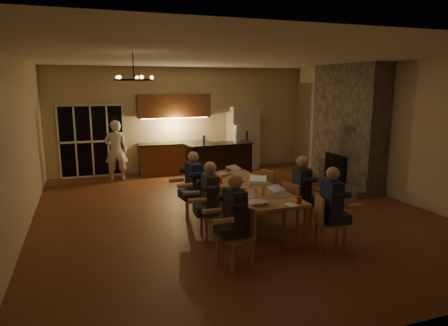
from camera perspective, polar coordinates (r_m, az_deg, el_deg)
floor at (r=8.60m, az=1.26°, el=-6.96°), size 9.00×9.00×0.00m
back_wall at (r=12.56m, az=-6.04°, el=6.16°), size 8.00×0.04×3.20m
left_wall at (r=7.81m, az=-27.51°, el=1.99°), size 0.04×9.00×3.20m
right_wall at (r=10.37m, az=22.65°, el=4.34°), size 0.04×9.00×3.20m
ceiling at (r=8.20m, az=1.36°, el=14.96°), size 8.00×9.00×0.04m
french_doors at (r=12.23m, az=-18.34°, el=2.94°), size 1.86×0.08×2.10m
fireplace at (r=11.09m, az=17.27°, el=5.08°), size 0.58×2.50×3.20m
kitchenette at (r=12.22m, az=-7.02°, el=4.12°), size 2.24×0.68×2.40m
refrigerator at (r=12.85m, az=2.69°, el=3.63°), size 0.90×0.68×2.00m
dining_table at (r=7.79m, az=3.23°, el=-6.02°), size 1.10×2.93×0.75m
bar_island at (r=11.15m, az=-0.71°, el=0.10°), size 1.89×0.77×1.08m
chair_left_near at (r=6.04m, az=1.62°, el=-10.50°), size 0.55×0.55×0.89m
chair_left_mid at (r=7.05m, az=-1.47°, el=-7.27°), size 0.45×0.45×0.89m
chair_left_far at (r=8.10m, az=-4.04°, el=-4.85°), size 0.55×0.55×0.89m
chair_right_near at (r=6.85m, az=14.98°, el=-8.21°), size 0.55×0.55×0.89m
chair_right_mid at (r=7.69m, az=10.51°, el=-5.89°), size 0.54×0.54×0.89m
chair_right_far at (r=8.71m, az=7.18°, el=-3.76°), size 0.53×0.53×0.89m
person_left_near at (r=6.02m, az=1.60°, el=-8.06°), size 0.62×0.62×1.38m
person_right_near at (r=6.78m, az=15.05°, el=-6.25°), size 0.67×0.67×1.38m
person_left_mid at (r=6.98m, az=-1.97°, el=-5.37°), size 0.64×0.64×1.38m
person_right_mid at (r=7.65m, az=10.96°, el=-4.09°), size 0.66×0.66×1.38m
person_left_far at (r=8.00m, az=-4.34°, el=-3.24°), size 0.67×0.67×1.38m
standing_person at (r=11.59m, az=-15.16°, el=1.73°), size 0.66×0.47×1.72m
chandelier at (r=6.99m, az=-12.78°, el=11.51°), size 0.64×0.64×0.03m
laptop_a at (r=6.61m, az=4.74°, el=-4.78°), size 0.32×0.28×0.23m
laptop_b at (r=7.03m, az=8.14°, el=-3.88°), size 0.41×0.39×0.23m
laptop_c at (r=7.57m, az=1.81°, el=-2.70°), size 0.37×0.34×0.23m
laptop_d at (r=7.71m, az=4.87°, el=-2.48°), size 0.41×0.39×0.23m
laptop_e at (r=8.60m, az=-0.61°, el=-1.01°), size 0.39×0.36×0.23m
laptop_f at (r=8.73m, az=1.98°, el=-0.83°), size 0.42×0.40×0.23m
mug_front at (r=7.24m, az=4.44°, el=-3.88°), size 0.07×0.07×0.10m
mug_mid at (r=8.18m, az=2.40°, el=-2.10°), size 0.08×0.08×0.10m
mug_back at (r=8.35m, az=-0.85°, el=-1.82°), size 0.08×0.08×0.10m
redcup_near at (r=6.69m, az=10.69°, el=-5.22°), size 0.08×0.08×0.12m
redcup_mid at (r=7.86m, az=-0.61°, el=-2.56°), size 0.09×0.09×0.12m
redcup_far at (r=9.00m, az=0.50°, el=-0.81°), size 0.08×0.08×0.12m
can_silver at (r=7.15m, az=5.64°, el=-4.01°), size 0.06×0.06×0.12m
can_cola at (r=8.94m, az=-1.20°, el=-0.90°), size 0.06×0.06×0.12m
plate_near at (r=7.34m, az=7.85°, el=-4.06°), size 0.22×0.22×0.02m
plate_left at (r=6.79m, az=3.73°, el=-5.24°), size 0.27×0.27×0.02m
plate_far at (r=8.48m, az=4.25°, el=-1.94°), size 0.25×0.25×0.02m
notepad at (r=6.58m, az=9.54°, el=-5.95°), size 0.17×0.23×0.01m
bar_bottle at (r=10.86m, az=-2.87°, el=3.32°), size 0.08×0.08×0.24m
bar_blender at (r=11.25m, az=1.88°, el=4.21°), size 0.18×0.18×0.48m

